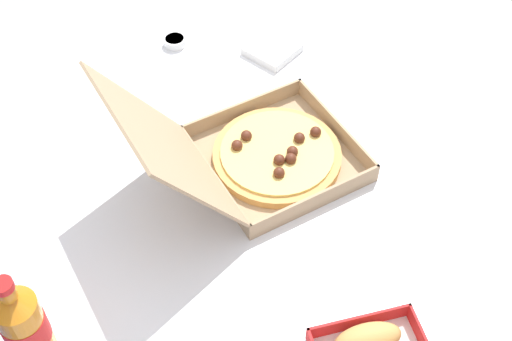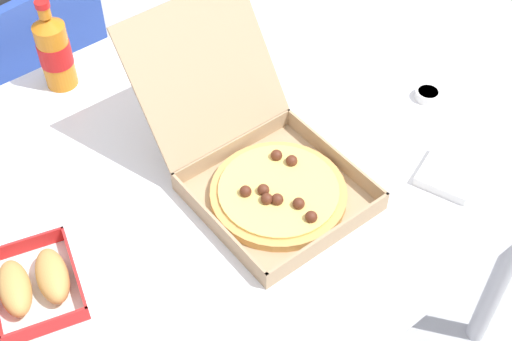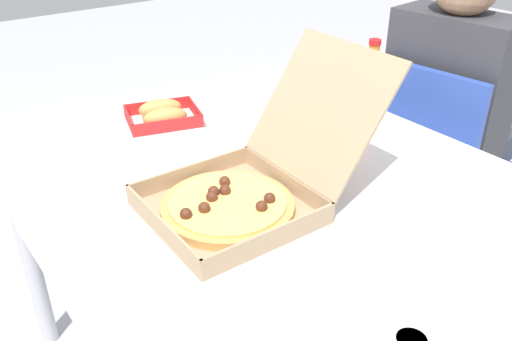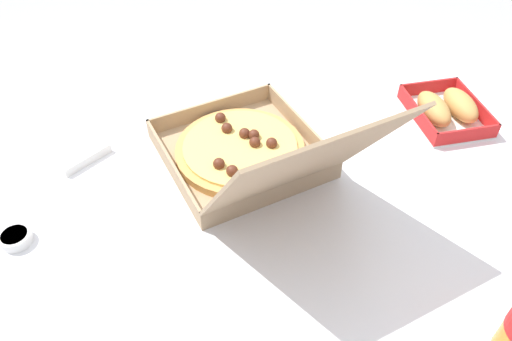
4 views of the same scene
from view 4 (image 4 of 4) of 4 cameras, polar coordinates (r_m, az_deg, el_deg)
name	(u,v)px [view 4 (image 4 of 4)]	position (r m, az deg, el deg)	size (l,w,h in m)	color
dining_table	(302,215)	(1.03, 5.38, -5.11)	(1.29, 1.02, 0.72)	white
pizza_box_open	(249,152)	(0.99, -0.83, 2.13)	(0.31, 0.48, 0.30)	tan
bread_side_box	(447,109)	(1.21, 21.13, 6.66)	(0.20, 0.22, 0.06)	white
napkin_pile	(74,149)	(1.12, -20.21, 2.34)	(0.11, 0.11, 0.02)	white
dipping_sauce_cup	(15,237)	(0.98, -26.00, -6.96)	(0.06, 0.06, 0.02)	white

